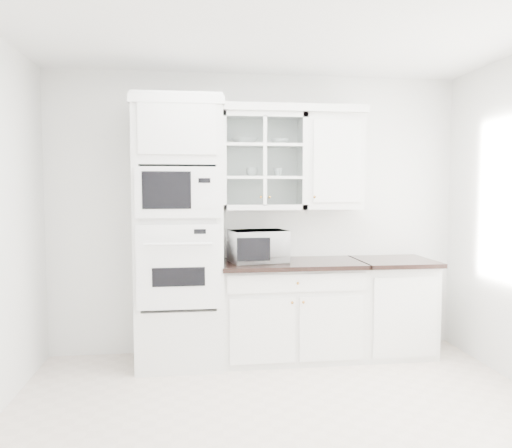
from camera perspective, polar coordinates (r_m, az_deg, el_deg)
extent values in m
cube|color=beige|center=(3.55, 4.07, -22.65)|extent=(4.00, 3.50, 0.01)
cube|color=white|center=(4.89, 0.14, 1.18)|extent=(4.00, 0.02, 2.70)
cube|color=white|center=(3.35, 4.33, 23.07)|extent=(4.00, 3.50, 0.02)
cube|color=white|center=(4.55, -8.76, -0.99)|extent=(0.76, 0.65, 2.40)
cube|color=white|center=(4.25, -8.83, -4.89)|extent=(0.70, 0.03, 0.72)
cube|color=black|center=(4.24, -8.83, -6.00)|extent=(0.44, 0.01, 0.16)
cube|color=white|center=(4.19, -8.93, 3.57)|extent=(0.70, 0.03, 0.43)
cube|color=black|center=(4.18, -10.18, 3.83)|extent=(0.40, 0.01, 0.31)
cube|color=white|center=(4.79, 3.97, -9.93)|extent=(1.30, 0.60, 0.88)
cube|color=black|center=(4.66, 4.08, -4.54)|extent=(1.32, 0.67, 0.04)
cube|color=white|center=(5.07, 15.26, -9.26)|extent=(0.70, 0.60, 0.88)
cube|color=black|center=(4.96, 15.52, -4.17)|extent=(0.72, 0.67, 0.04)
cube|color=white|center=(4.74, 0.74, 7.13)|extent=(0.80, 0.33, 0.90)
cube|color=white|center=(4.73, 0.74, 5.32)|extent=(0.74, 0.29, 0.02)
cube|color=white|center=(4.75, 0.75, 8.94)|extent=(0.74, 0.29, 0.02)
cube|color=white|center=(4.88, 8.67, 7.00)|extent=(0.55, 0.33, 0.90)
cube|color=white|center=(4.75, -0.49, 13.00)|extent=(2.14, 0.38, 0.07)
imported|color=white|center=(4.62, 0.19, -2.53)|extent=(0.57, 0.50, 0.29)
imported|color=white|center=(4.71, -1.33, 9.45)|extent=(0.28, 0.28, 0.06)
imported|color=white|center=(4.77, 2.78, 9.35)|extent=(0.21, 0.21, 0.05)
imported|color=white|center=(4.72, -0.48, 5.95)|extent=(0.12, 0.12, 0.08)
imported|color=white|center=(4.78, 2.47, 5.94)|extent=(0.10, 0.10, 0.09)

